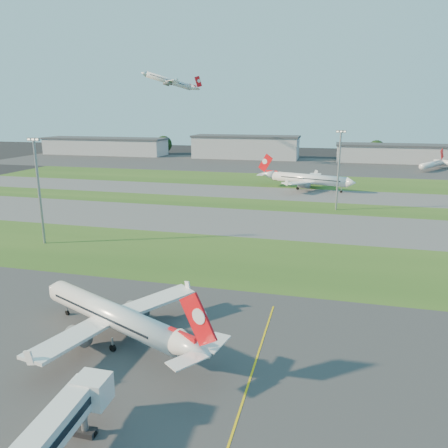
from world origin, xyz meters
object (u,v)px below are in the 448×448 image
(airliner_taxiing, at_px, (308,179))
(mini_jet_near, at_px, (432,164))
(airliner_parked, at_px, (112,315))
(light_mast_west, at_px, (38,184))
(light_mast_centre, at_px, (339,165))

(airliner_taxiing, relative_size, mini_jet_near, 1.51)
(airliner_taxiing, xyz_separation_m, mini_jet_near, (61.60, 75.88, -1.03))
(airliner_parked, xyz_separation_m, airliner_taxiing, (19.61, 130.08, 0.68))
(airliner_taxiing, relative_size, light_mast_west, 1.48)
(light_mast_west, distance_m, light_mast_centre, 89.64)
(airliner_taxiing, distance_m, light_mast_west, 109.56)
(airliner_taxiing, height_order, mini_jet_near, airliner_taxiing)
(airliner_taxiing, height_order, light_mast_west, light_mast_west)
(airliner_parked, height_order, light_mast_centre, light_mast_centre)
(light_mast_west, bearing_deg, airliner_taxiing, 57.54)
(light_mast_centre, bearing_deg, airliner_taxiing, 107.67)
(airliner_parked, distance_m, airliner_taxiing, 131.55)
(airliner_parked, bearing_deg, airliner_taxiing, 105.77)
(mini_jet_near, bearing_deg, airliner_parked, -169.59)
(airliner_taxiing, bearing_deg, light_mast_west, 75.17)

